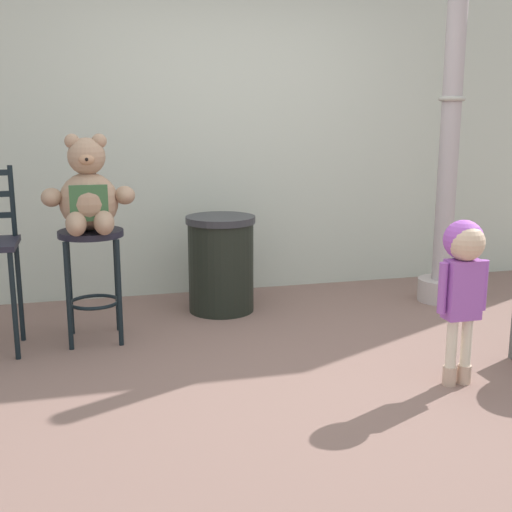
{
  "coord_description": "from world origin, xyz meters",
  "views": [
    {
      "loc": [
        -1.13,
        -3.35,
        1.46
      ],
      "look_at": [
        -0.17,
        0.36,
        0.63
      ],
      "focal_mm": 45.63,
      "sensor_mm": 36.0,
      "label": 1
    }
  ],
  "objects": [
    {
      "name": "bar_stool_with_teddy",
      "position": [
        -1.13,
        0.89,
        0.53
      ],
      "size": [
        0.42,
        0.42,
        0.74
      ],
      "color": "black",
      "rests_on": "ground_plane"
    },
    {
      "name": "ground_plane",
      "position": [
        0.0,
        0.0,
        0.0
      ],
      "size": [
        24.0,
        24.0,
        0.0
      ],
      "primitive_type": "plane",
      "color": "#816057"
    },
    {
      "name": "building_wall",
      "position": [
        0.0,
        2.04,
        1.84
      ],
      "size": [
        7.8,
        0.3,
        3.69
      ],
      "primitive_type": "cube",
      "color": "beige",
      "rests_on": "ground_plane"
    },
    {
      "name": "lamppost",
      "position": [
        1.55,
        1.15,
        1.07
      ],
      "size": [
        0.36,
        0.36,
        2.72
      ],
      "color": "#B5A6A3",
      "rests_on": "ground_plane"
    },
    {
      "name": "teddy_bear",
      "position": [
        -1.13,
        0.86,
        0.96
      ],
      "size": [
        0.58,
        0.52,
        0.61
      ],
      "color": "tan",
      "rests_on": "bar_stool_with_teddy"
    },
    {
      "name": "child_walking",
      "position": [
        0.79,
        -0.36,
        0.67
      ],
      "size": [
        0.29,
        0.23,
        0.92
      ],
      "rotation": [
        0.0,
        0.0,
        1.21
      ],
      "color": "#CBA58E",
      "rests_on": "ground_plane"
    },
    {
      "name": "trash_bin",
      "position": [
        -0.2,
        1.32,
        0.37
      ],
      "size": [
        0.52,
        0.52,
        0.72
      ],
      "color": "black",
      "rests_on": "ground_plane"
    }
  ]
}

